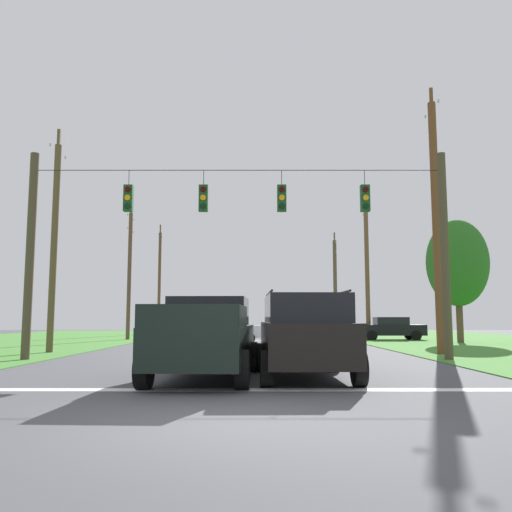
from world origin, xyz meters
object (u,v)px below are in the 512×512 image
at_px(suv_black, 305,334).
at_px(utility_pole_far_left, 55,242).
at_px(distant_car_crossing_white, 226,329).
at_px(distant_car_oncoming, 392,328).
at_px(tree_roadside_right, 458,263).
at_px(pickup_truck, 207,338).
at_px(utility_pole_mid_right, 437,222).
at_px(utility_pole_distant_right, 130,271).
at_px(overhead_signal_span, 240,243).
at_px(utility_pole_near_left, 336,284).
at_px(utility_pole_far_right, 368,271).
at_px(distant_car_far_parked, 291,333).
at_px(utility_pole_distant_left, 160,281).

height_order(suv_black, utility_pole_far_left, utility_pole_far_left).
bearing_deg(distant_car_crossing_white, distant_car_oncoming, 21.78).
distance_m(utility_pole_far_left, tree_roadside_right, 22.41).
distance_m(pickup_truck, distant_car_oncoming, 25.10).
distance_m(distant_car_crossing_white, utility_pole_mid_right, 14.35).
bearing_deg(utility_pole_distant_right, utility_pole_far_left, -89.97).
height_order(distant_car_crossing_white, distant_car_oncoming, same).
bearing_deg(distant_car_oncoming, utility_pole_far_left, -142.88).
bearing_deg(suv_black, overhead_signal_span, 107.59).
xyz_separation_m(suv_black, distant_car_crossing_white, (-2.95, 18.51, -0.27)).
bearing_deg(utility_pole_near_left, distant_car_crossing_white, -117.53).
distance_m(pickup_truck, utility_pole_far_right, 24.64).
xyz_separation_m(utility_pole_mid_right, utility_pole_far_left, (-15.95, 1.08, -0.69)).
relative_size(distant_car_crossing_white, utility_pole_far_left, 0.45).
bearing_deg(utility_pole_far_left, utility_pole_mid_right, -3.86).
height_order(distant_car_far_parked, utility_pole_near_left, utility_pole_near_left).
height_order(utility_pole_mid_right, tree_roadside_right, utility_pole_mid_right).
bearing_deg(distant_car_crossing_white, pickup_truck, -88.16).
distance_m(pickup_truck, suv_black, 2.36).
xyz_separation_m(utility_pole_far_right, utility_pole_distant_left, (-16.44, 13.82, 0.30)).
bearing_deg(pickup_truck, distant_car_far_parked, 76.24).
xyz_separation_m(pickup_truck, utility_pole_mid_right, (8.54, 8.55, 4.37)).
distance_m(distant_car_far_parked, utility_pole_distant_right, 16.31).
distance_m(suv_black, utility_pole_distant_left, 38.05).
distance_m(distant_car_crossing_white, tree_roadside_right, 14.27).
bearing_deg(distant_car_far_parked, tree_roadside_right, 35.69).
distance_m(utility_pole_mid_right, tree_roadside_right, 11.04).
height_order(distant_car_far_parked, utility_pole_far_left, utility_pole_far_left).
distance_m(suv_black, utility_pole_mid_right, 11.30).
height_order(utility_pole_far_right, utility_pole_distant_left, utility_pole_distant_left).
relative_size(pickup_truck, utility_pole_distant_right, 0.59).
relative_size(pickup_truck, utility_pole_mid_right, 0.50).
relative_size(pickup_truck, distant_car_oncoming, 1.26).
bearing_deg(distant_car_far_parked, suv_black, -91.91).
bearing_deg(utility_pole_far_left, distant_car_crossing_white, 52.88).
distance_m(suv_black, utility_pole_distant_right, 25.39).
bearing_deg(overhead_signal_span, pickup_truck, -95.85).
bearing_deg(utility_pole_distant_right, utility_pole_far_right, -1.78).
distance_m(distant_car_far_parked, utility_pole_near_left, 25.82).
height_order(overhead_signal_span, utility_pole_far_left, utility_pole_far_left).
bearing_deg(utility_pole_far_left, utility_pole_distant_left, 90.79).
bearing_deg(tree_roadside_right, utility_pole_mid_right, -114.60).
relative_size(utility_pole_near_left, utility_pole_far_left, 0.97).
height_order(utility_pole_near_left, utility_pole_distant_right, utility_pole_distant_right).
height_order(suv_black, utility_pole_distant_right, utility_pole_distant_right).
distance_m(distant_car_oncoming, distant_car_far_parked, 14.00).
xyz_separation_m(utility_pole_far_right, tree_roadside_right, (4.48, -4.20, 0.08)).
xyz_separation_m(distant_car_far_parked, utility_pole_mid_right, (5.82, -2.55, 4.55)).
height_order(overhead_signal_span, utility_pole_distant_right, utility_pole_distant_right).
xyz_separation_m(pickup_truck, distant_car_crossing_white, (-0.60, 18.64, -0.18)).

